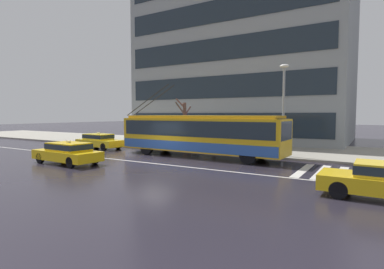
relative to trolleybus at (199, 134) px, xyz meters
name	(u,v)px	position (x,y,z in m)	size (l,w,h in m)	color
ground_plane	(153,160)	(-1.91, -2.70, -1.57)	(160.00, 160.00, 0.00)	#24202A
sidewalk_slab	(217,146)	(-1.91, 6.60, -1.50)	(80.00, 10.00, 0.14)	gray
crosswalk_stripe_edge_near	(303,170)	(7.18, -1.55, -1.57)	(0.44, 4.40, 0.01)	beige
crosswalk_stripe_inner_a	(322,172)	(8.08, -1.55, -1.57)	(0.44, 4.40, 0.01)	beige
crosswalk_stripe_center	(341,174)	(8.98, -1.55, -1.57)	(0.44, 4.40, 0.01)	beige
crosswalk_stripe_inner_b	(362,176)	(9.88, -1.55, -1.57)	(0.44, 4.40, 0.01)	beige
lane_centre_line	(141,162)	(-1.91, -3.90, -1.57)	(72.00, 0.14, 0.01)	silver
trolleybus	(199,134)	(0.00, 0.00, 0.00)	(12.54, 2.92, 5.11)	gold
taxi_oncoming_near	(68,152)	(-5.25, -6.61, -0.87)	(4.60, 1.98, 1.39)	yellow
taxi_queued_behind_bus	(99,140)	(-9.74, -0.19, -0.87)	(4.37, 1.91, 1.39)	yellow
bus_shelter	(217,124)	(-0.61, 3.92, 0.54)	(4.06, 1.63, 2.67)	gray
pedestrian_at_shelter	(215,131)	(0.18, 2.02, 0.12)	(1.45, 1.45, 1.93)	#4C4547
pedestrian_approaching_curb	(189,128)	(-3.25, 3.96, 0.16)	(1.63, 1.63, 1.93)	black
street_lamp	(284,102)	(5.10, 2.32, 2.21)	(0.60, 0.32, 6.09)	gray
street_tree_bare	(184,121)	(-4.21, 4.64, 0.78)	(1.16, 1.43, 4.23)	brown
office_tower_corner_left	(247,45)	(-2.84, 16.30, 9.48)	(22.63, 15.79, 22.10)	gray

